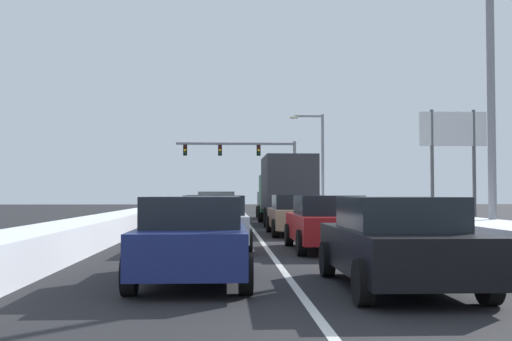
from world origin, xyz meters
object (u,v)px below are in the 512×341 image
at_px(street_lamp_right_near, 479,57).
at_px(street_lamp_right_mid, 318,154).
at_px(sedan_navy_center_lane_nearest, 193,238).
at_px(suv_gray_center_lane_fifth, 217,203).
at_px(roadside_sign_right, 453,141).
at_px(box_truck_right_lane_fourth, 286,187).
at_px(sedan_black_right_lane_nearest, 397,242).
at_px(sedan_white_center_lane_fourth, 216,210).
at_px(sedan_tan_right_lane_third, 295,215).
at_px(suv_charcoal_right_lane_fifth, 275,202).
at_px(sedan_maroon_center_lane_third, 210,215).
at_px(traffic_light_gantry, 253,158).
at_px(sedan_red_right_lane_second, 327,223).
at_px(sedan_silver_center_lane_second, 214,222).

distance_m(street_lamp_right_near, street_lamp_right_mid, 30.61).
bearing_deg(sedan_navy_center_lane_nearest, street_lamp_right_mid, 78.21).
xyz_separation_m(suv_gray_center_lane_fifth, roadside_sign_right, (11.16, -7.28, 3.00)).
height_order(box_truck_right_lane_fourth, street_lamp_right_mid, street_lamp_right_mid).
xyz_separation_m(sedan_black_right_lane_nearest, sedan_navy_center_lane_nearest, (-3.38, 1.06, 0.00)).
bearing_deg(suv_gray_center_lane_fifth, box_truck_right_lane_fourth, -54.14).
xyz_separation_m(box_truck_right_lane_fourth, sedan_white_center_lane_fourth, (-3.50, -1.39, -1.14)).
bearing_deg(sedan_tan_right_lane_third, sedan_white_center_lane_fourth, 116.68).
bearing_deg(sedan_black_right_lane_nearest, suv_gray_center_lane_fifth, 97.27).
height_order(suv_charcoal_right_lane_fifth, roadside_sign_right, roadside_sign_right).
height_order(sedan_maroon_center_lane_third, traffic_light_gantry, traffic_light_gantry).
relative_size(sedan_navy_center_lane_nearest, traffic_light_gantry, 0.42).
height_order(sedan_red_right_lane_second, sedan_maroon_center_lane_third, same).
xyz_separation_m(sedan_black_right_lane_nearest, suv_gray_center_lane_fifth, (-3.32, 25.99, 0.25)).
distance_m(box_truck_right_lane_fourth, traffic_light_gantry, 24.10).
xyz_separation_m(sedan_white_center_lane_fourth, street_lamp_right_near, (7.50, -12.92, 4.59)).
bearing_deg(sedan_red_right_lane_second, street_lamp_right_mid, 82.08).
xyz_separation_m(suv_charcoal_right_lane_fifth, sedan_navy_center_lane_nearest, (-3.63, -28.07, -0.25)).
height_order(sedan_navy_center_lane_nearest, roadside_sign_right, roadside_sign_right).
bearing_deg(suv_charcoal_right_lane_fifth, traffic_light_gantry, 92.54).
height_order(box_truck_right_lane_fourth, sedan_maroon_center_lane_third, box_truck_right_lane_fourth).
height_order(sedan_black_right_lane_nearest, traffic_light_gantry, traffic_light_gantry).
height_order(sedan_silver_center_lane_second, street_lamp_right_mid, street_lamp_right_mid).
bearing_deg(roadside_sign_right, box_truck_right_lane_fourth, 162.56).
relative_size(sedan_tan_right_lane_third, traffic_light_gantry, 0.42).
distance_m(traffic_light_gantry, roadside_sign_right, 27.61).
xyz_separation_m(sedan_white_center_lane_fourth, roadside_sign_right, (11.13, -1.00, 3.25)).
bearing_deg(sedan_navy_center_lane_nearest, roadside_sign_right, 57.55).
height_order(box_truck_right_lane_fourth, roadside_sign_right, roadside_sign_right).
bearing_deg(sedan_navy_center_lane_nearest, traffic_light_gantry, 86.19).
bearing_deg(street_lamp_right_near, traffic_light_gantry, 96.97).
bearing_deg(sedan_tan_right_lane_third, sedan_black_right_lane_nearest, -89.28).
bearing_deg(traffic_light_gantry, suv_gray_center_lane_fifth, -98.55).
bearing_deg(street_lamp_right_mid, box_truck_right_lane_fourth, -103.77).
bearing_deg(suv_charcoal_right_lane_fifth, sedan_black_right_lane_nearest, -90.50).
bearing_deg(suv_gray_center_lane_fifth, sedan_white_center_lane_fourth, -89.71).
xyz_separation_m(sedan_silver_center_lane_second, traffic_light_gantry, (2.66, 37.53, 3.96)).
xyz_separation_m(box_truck_right_lane_fourth, street_lamp_right_near, (4.00, -14.31, 3.46)).
height_order(sedan_black_right_lane_nearest, roadside_sign_right, roadside_sign_right).
height_order(sedan_maroon_center_lane_third, sedan_white_center_lane_fourth, same).
xyz_separation_m(sedan_tan_right_lane_third, roadside_sign_right, (8.01, 5.20, 3.25)).
xyz_separation_m(suv_charcoal_right_lane_fifth, roadside_sign_right, (7.59, -10.42, 3.00)).
xyz_separation_m(sedan_tan_right_lane_third, box_truck_right_lane_fourth, (0.38, 7.59, 1.14)).
bearing_deg(sedan_tan_right_lane_third, suv_gray_center_lane_fifth, 104.16).
xyz_separation_m(sedan_red_right_lane_second, traffic_light_gantry, (-0.43, 38.04, 3.96)).
bearing_deg(sedan_black_right_lane_nearest, traffic_light_gantry, 90.58).
xyz_separation_m(sedan_silver_center_lane_second, street_lamp_right_mid, (7.32, 29.89, 3.84)).
height_order(suv_gray_center_lane_fifth, street_lamp_right_near, street_lamp_right_near).
bearing_deg(box_truck_right_lane_fourth, sedan_black_right_lane_nearest, -90.58).
height_order(suv_charcoal_right_lane_fifth, street_lamp_right_near, street_lamp_right_near).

